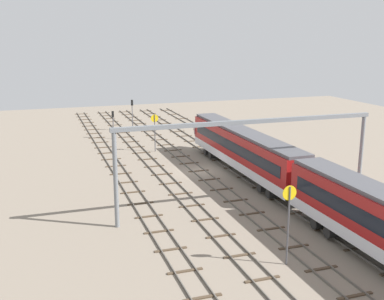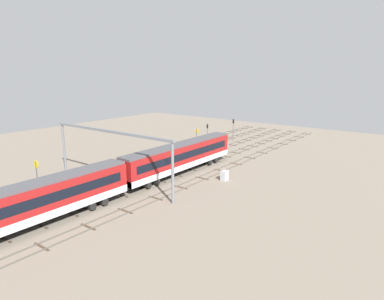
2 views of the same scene
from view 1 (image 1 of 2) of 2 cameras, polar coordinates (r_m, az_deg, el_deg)
name	(u,v)px [view 1 (image 1 of 2)]	position (r m, az deg, el deg)	size (l,w,h in m)	color
ground_plane	(199,171)	(53.28, 0.80, -2.59)	(109.88, 109.88, 0.00)	gray
track_near_foreground	(266,164)	(56.58, 9.02, -1.72)	(93.88, 2.40, 0.16)	#59544C
track_with_train	(233,167)	(54.78, 5.03, -2.12)	(93.88, 2.40, 0.16)	#59544C
track_middle	(199,171)	(53.26, 0.80, -2.52)	(93.88, 2.40, 0.16)	#59544C
track_second_far	(162,174)	(52.06, -3.66, -2.93)	(93.88, 2.40, 0.16)	#59544C
track_far_background	(124,178)	(51.18, -8.31, -3.34)	(93.88, 2.40, 0.16)	#59544C
train	(300,181)	(41.88, 12.93, -3.70)	(50.40, 3.24, 4.80)	maroon
overhead_gantry	(250,139)	(40.04, 7.03, 1.28)	(0.40, 23.58, 8.09)	slate
speed_sign_near_foreground	(289,213)	(31.55, 11.65, -7.55)	(0.14, 0.99, 5.53)	#4C4C51
speed_sign_mid_trackside	(155,127)	(61.95, -4.55, 2.79)	(0.14, 1.00, 4.93)	#4C4C51
signal_light_trackside_approach	(132,111)	(76.03, -7.27, 4.74)	(0.31, 0.32, 5.04)	#4C4C51
signal_light_trackside_departure	(113,121)	(70.58, -9.57, 3.54)	(0.31, 0.32, 4.16)	#4C4C51
relay_cabinet	(296,159)	(56.84, 12.54, -1.09)	(1.13, 0.84, 1.52)	#B2B7BC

